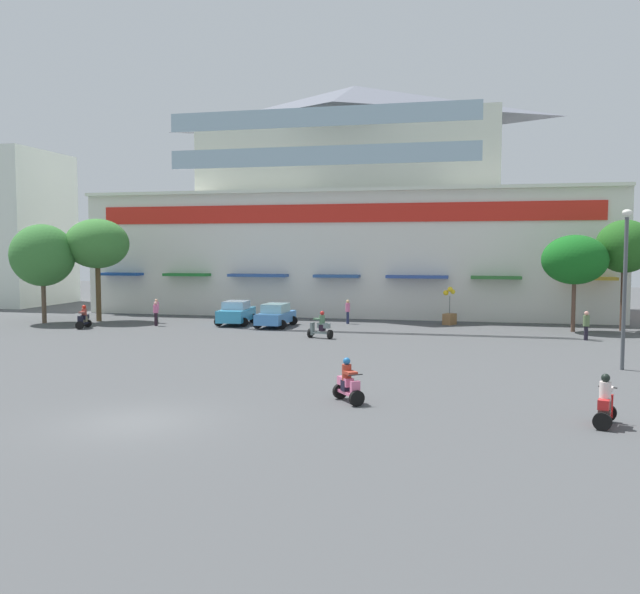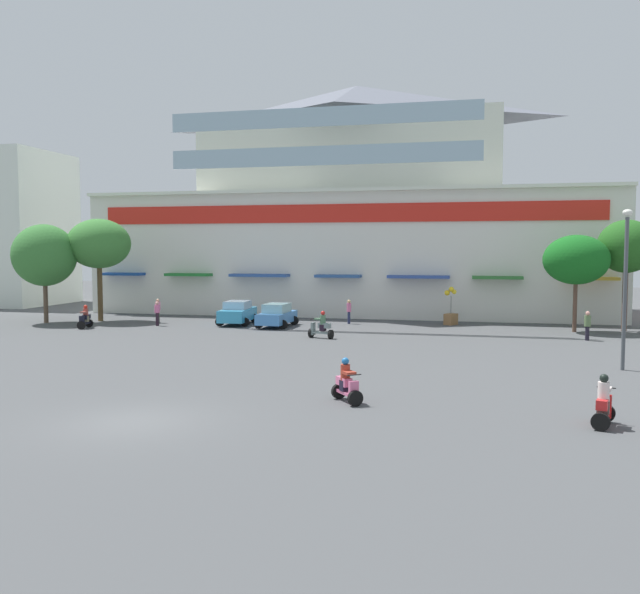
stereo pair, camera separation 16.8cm
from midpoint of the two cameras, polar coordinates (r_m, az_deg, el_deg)
name	(u,v)px [view 1 (the left image)]	position (r m, az deg, el deg)	size (l,w,h in m)	color
ground_plane	(267,354)	(32.56, -4.72, -4.89)	(128.00, 128.00, 0.00)	#494B4D
colonial_building	(353,216)	(55.71, 2.77, 6.94)	(39.95, 19.60, 18.48)	silver
plaza_tree_0	(97,244)	(49.34, -18.57, 4.31)	(4.41, 4.23, 7.19)	brown
plaza_tree_1	(625,247)	(45.34, 24.47, 3.92)	(3.47, 3.45, 6.89)	brown
plaza_tree_2	(42,255)	(49.45, -22.69, 3.30)	(4.36, 4.11, 6.77)	brown
plaza_tree_3	(575,260)	(43.67, 20.81, 2.98)	(3.94, 3.39, 5.95)	brown
parked_car_0	(236,313)	(45.35, -7.27, -1.34)	(2.49, 4.05, 1.59)	#3598C7
parked_car_1	(276,315)	(43.74, -3.92, -1.57)	(2.31, 4.01, 1.52)	#4484CB
scooter_rider_0	(84,319)	(45.43, -19.62, -1.75)	(0.75, 1.46, 1.50)	black
scooter_rider_1	(348,384)	(22.41, 2.19, -7.44)	(1.23, 1.38, 1.49)	black
scooter_rider_2	(321,327)	(38.09, -0.08, -2.57)	(1.52, 0.89, 1.57)	black
scooter_rider_3	(605,404)	(21.08, 22.95, -8.43)	(0.88, 1.41, 1.55)	black
pedestrian_0	(348,310)	(45.41, 2.28, -1.10)	(0.42, 0.42, 1.64)	#22284A
pedestrian_1	(586,324)	(40.06, 21.66, -2.13)	(0.43, 0.43, 1.64)	black
pedestrian_2	(156,309)	(47.26, -13.88, -1.02)	(0.47, 0.47, 1.66)	#434D42
pedestrian_3	(156,312)	(45.48, -13.94, -1.25)	(0.48, 0.48, 1.61)	black
streetlamp_near	(625,277)	(30.68, 24.44, 1.59)	(0.40, 0.40, 6.74)	#474C51
balloon_vendor_cart	(449,312)	(45.66, 10.88, -1.23)	(0.96, 1.08, 2.57)	olive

